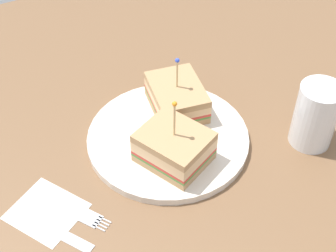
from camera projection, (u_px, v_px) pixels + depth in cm
name	position (u px, v px, depth cm)	size (l,w,h in cm)	color
ground_plane	(168.00, 145.00, 76.95)	(106.64, 106.64, 2.00)	brown
plate	(168.00, 138.00, 75.81)	(24.98, 24.98, 1.25)	silver
sandwich_half_front	(177.00, 97.00, 78.35)	(9.58, 11.53, 9.91)	tan
sandwich_half_back	(174.00, 147.00, 70.12)	(11.31, 12.00, 11.16)	tan
drink_glass	(315.00, 119.00, 73.26)	(6.48, 6.48, 10.39)	beige
napkin	(46.00, 211.00, 66.60)	(9.25, 8.33, 0.15)	beige
fork	(79.00, 212.00, 66.33)	(7.74, 10.91, 0.35)	silver
knife	(57.00, 231.00, 64.16)	(7.83, 11.25, 0.35)	silver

